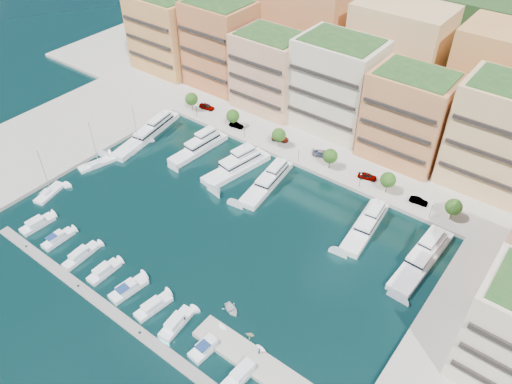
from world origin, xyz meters
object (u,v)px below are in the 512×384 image
at_px(cruiser_7, 208,346).
at_px(car_1, 236,125).
at_px(lamppost_0, 196,109).
at_px(tree_0, 191,99).
at_px(yacht_6, 423,256).
at_px(cruiser_5, 153,307).
at_px(car_0, 207,107).
at_px(tree_2, 279,135).
at_px(tree_1, 233,116).
at_px(sailboat_1, 97,164).
at_px(yacht_5, 367,224).
at_px(sailboat_0, 49,193).
at_px(tree_4, 388,180).
at_px(cruiser_1, 58,239).
at_px(lamppost_3, 361,178).
at_px(lamppost_1, 244,129).
at_px(yacht_3, 269,180).
at_px(car_2, 280,139).
at_px(tender_0, 231,310).
at_px(cruiser_2, 81,256).
at_px(car_4, 367,176).
at_px(cruiser_8, 244,372).
at_px(person_0, 259,351).
at_px(lamppost_2, 299,152).
at_px(cruiser_3, 104,272).
at_px(cruiser_0, 37,224).
at_px(tender_1, 250,335).
at_px(tree_5, 454,207).
at_px(yacht_0, 149,132).
at_px(yacht_1, 200,147).
at_px(cruiser_4, 128,289).
at_px(cruiser_6, 176,323).
at_px(car_5, 419,201).
at_px(lamppost_4, 432,208).
at_px(sailboat_2, 138,146).
at_px(tree_3, 330,156).

relative_size(cruiser_7, car_1, 1.82).
bearing_deg(lamppost_0, tree_0, 150.10).
bearing_deg(yacht_6, cruiser_5, -129.69).
bearing_deg(car_0, tree_2, -104.19).
distance_m(tree_1, sailboat_1, 39.35).
bearing_deg(yacht_5, sailboat_0, -151.47).
distance_m(tree_4, cruiser_1, 76.89).
distance_m(lamppost_0, lamppost_3, 54.00).
height_order(lamppost_1, yacht_3, yacht_3).
bearing_deg(car_2, tender_0, -172.16).
bearing_deg(tree_0, tree_2, 0.00).
distance_m(cruiser_2, car_4, 70.05).
height_order(lamppost_0, yacht_3, yacht_3).
bearing_deg(cruiser_8, cruiser_1, 180.00).
height_order(tender_0, person_0, person_0).
bearing_deg(yacht_3, cruiser_8, -58.32).
height_order(lamppost_2, cruiser_3, lamppost_2).
relative_size(lamppost_0, cruiser_0, 0.54).
relative_size(sailboat_1, tender_1, 7.68).
relative_size(tree_5, yacht_0, 0.21).
distance_m(yacht_0, cruiser_1, 44.27).
xyz_separation_m(lamppost_3, car_1, (-41.27, 2.86, -2.13)).
relative_size(cruiser_5, cruiser_7, 1.03).
bearing_deg(cruiser_7, tree_2, 114.00).
xyz_separation_m(yacht_1, yacht_6, (64.78, -1.52, 0.12)).
bearing_deg(cruiser_1, tender_1, 7.61).
bearing_deg(cruiser_4, tree_0, 122.32).
distance_m(cruiser_0, car_1, 59.62).
relative_size(cruiser_6, car_5, 1.90).
bearing_deg(tree_4, car_4, 162.18).
relative_size(tree_1, person_0, 3.68).
bearing_deg(lamppost_4, tender_0, -112.88).
bearing_deg(tree_0, car_0, 45.15).
xyz_separation_m(cruiser_3, car_0, (-26.21, 61.21, 1.28)).
relative_size(sailboat_0, car_1, 3.12).
distance_m(tree_5, yacht_0, 83.00).
distance_m(cruiser_6, person_0, 16.79).
bearing_deg(cruiser_1, lamppost_1, 81.64).
xyz_separation_m(tree_2, cruiser_3, (-2.68, -58.08, -4.20)).
height_order(yacht_6, car_0, yacht_6).
bearing_deg(tree_1, cruiser_4, -70.33).
distance_m(cruiser_5, sailboat_1, 51.19).
bearing_deg(lamppost_4, lamppost_1, 180.00).
xyz_separation_m(yacht_6, cruiser_3, (-50.57, -43.41, -0.66)).
bearing_deg(tender_0, tree_4, 12.71).
height_order(lamppost_0, cruiser_2, lamppost_0).
bearing_deg(tree_2, sailboat_1, -134.09).
relative_size(yacht_6, car_2, 4.70).
bearing_deg(sailboat_2, tree_3, 25.55).
bearing_deg(tree_4, tree_1, 180.00).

